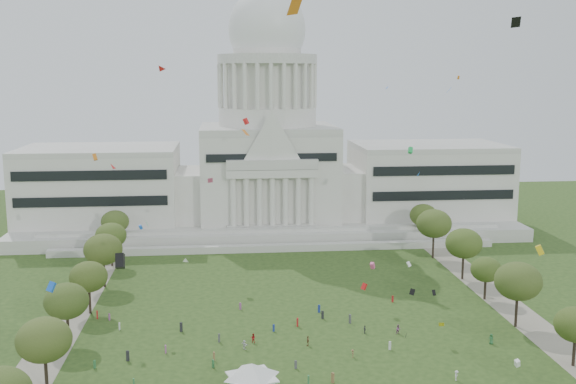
{
  "coord_description": "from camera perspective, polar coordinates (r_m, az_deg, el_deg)",
  "views": [
    {
      "loc": [
        -15.1,
        -108.49,
        50.84
      ],
      "look_at": [
        0.0,
        45.0,
        24.0
      ],
      "focal_mm": 42.0,
      "sensor_mm": 36.0,
      "label": 1
    }
  ],
  "objects": [
    {
      "name": "person_4",
      "position": [
        131.14,
        1.69,
        -12.48
      ],
      "size": [
        0.88,
        1.25,
        1.94
      ],
      "primitive_type": "imported",
      "rotation": [
        0.0,
        0.0,
        4.47
      ],
      "color": "olive",
      "rests_on": "ground"
    },
    {
      "name": "person_0",
      "position": [
        137.49,
        16.83,
        -11.82
      ],
      "size": [
        1.14,
        1.18,
        2.03
      ],
      "primitive_type": "imported",
      "rotation": [
        0.0,
        0.0,
        5.42
      ],
      "color": "#33723F",
      "rests_on": "ground"
    },
    {
      "name": "row_tree_l_4",
      "position": [
        168.67,
        -15.39,
        -4.72
      ],
      "size": [
        9.29,
        9.29,
        13.21
      ],
      "color": "black",
      "rests_on": "ground"
    },
    {
      "name": "event_tent",
      "position": [
        111.84,
        -3.08,
        -14.81
      ],
      "size": [
        12.07,
        12.07,
        5.38
      ],
      "color": "#4C4C4C",
      "rests_on": "ground"
    },
    {
      "name": "row_tree_r_1",
      "position": [
        130.46,
        23.21,
        -10.29
      ],
      "size": [
        7.58,
        7.58,
        10.78
      ],
      "color": "black",
      "rests_on": "ground"
    },
    {
      "name": "row_tree_l_2",
      "position": [
        136.06,
        -18.25,
        -8.77
      ],
      "size": [
        8.42,
        8.42,
        11.97
      ],
      "color": "black",
      "rests_on": "ground"
    },
    {
      "name": "row_tree_l_5",
      "position": [
        186.89,
        -14.77,
        -3.58
      ],
      "size": [
        8.33,
        8.33,
        11.85
      ],
      "color": "black",
      "rests_on": "ground"
    },
    {
      "name": "ground",
      "position": [
        120.76,
        2.16,
        -15.03
      ],
      "size": [
        400.0,
        400.0,
        0.0
      ],
      "primitive_type": "plane",
      "color": "#294318",
      "rests_on": "ground"
    },
    {
      "name": "path_left",
      "position": [
        151.15,
        -18.14,
        -10.29
      ],
      "size": [
        8.0,
        160.0,
        0.04
      ],
      "primitive_type": "cube",
      "color": "gray",
      "rests_on": "ground"
    },
    {
      "name": "row_tree_r_4",
      "position": [
        174.48,
        14.67,
        -4.23
      ],
      "size": [
        9.19,
        9.19,
        13.06
      ],
      "color": "black",
      "rests_on": "ground"
    },
    {
      "name": "person_2",
      "position": [
        138.36,
        9.32,
        -11.4
      ],
      "size": [
        1.05,
        0.81,
        1.91
      ],
      "primitive_type": "imported",
      "rotation": [
        0.0,
        0.0,
        0.28
      ],
      "color": "#994C8C",
      "rests_on": "ground"
    },
    {
      "name": "person_3",
      "position": [
        126.73,
        5.49,
        -13.45
      ],
      "size": [
        0.6,
        1.03,
        1.53
      ],
      "primitive_type": "imported",
      "rotation": [
        0.0,
        0.0,
        4.62
      ],
      "color": "olive",
      "rests_on": "ground"
    },
    {
      "name": "path_right",
      "position": [
        160.45,
        18.11,
        -9.1
      ],
      "size": [
        8.0,
        160.0,
        0.04
      ],
      "primitive_type": "cube",
      "color": "gray",
      "rests_on": "ground"
    },
    {
      "name": "row_tree_l_1",
      "position": [
        117.18,
        -19.96,
        -11.69
      ],
      "size": [
        8.86,
        8.86,
        12.59
      ],
      "color": "black",
      "rests_on": "ground"
    },
    {
      "name": "row_tree_l_6",
      "position": [
        204.64,
        -14.43,
        -2.45
      ],
      "size": [
        8.19,
        8.19,
        11.64
      ],
      "color": "black",
      "rests_on": "ground"
    },
    {
      "name": "row_tree_r_3",
      "position": [
        160.93,
        16.42,
        -6.32
      ],
      "size": [
        7.01,
        7.01,
        9.98
      ],
      "color": "black",
      "rests_on": "ground"
    },
    {
      "name": "distant_crowd",
      "position": [
        133.63,
        -4.01,
        -12.12
      ],
      "size": [
        65.26,
        40.0,
        1.95
      ],
      "color": "#33723F",
      "rests_on": "ground"
    },
    {
      "name": "person_8",
      "position": [
        132.61,
        -2.97,
        -12.25
      ],
      "size": [
        1.05,
        0.87,
        1.86
      ],
      "primitive_type": "imported",
      "rotation": [
        0.0,
        0.0,
        2.74
      ],
      "color": "#B21E1E",
      "rests_on": "ground"
    },
    {
      "name": "row_tree_l_3",
      "position": [
        151.45,
        -16.53,
        -6.9
      ],
      "size": [
        8.12,
        8.12,
        11.55
      ],
      "color": "black",
      "rests_on": "ground"
    },
    {
      "name": "kite_swarm",
      "position": [
        118.36,
        2.52,
        -0.75
      ],
      "size": [
        80.99,
        102.23,
        62.51
      ],
      "color": "orange",
      "rests_on": "ground"
    },
    {
      "name": "person_10",
      "position": [
        137.73,
        6.52,
        -11.48
      ],
      "size": [
        0.63,
        1.03,
        1.67
      ],
      "primitive_type": "imported",
      "rotation": [
        0.0,
        0.0,
        1.67
      ],
      "color": "#4C4C51",
      "rests_on": "ground"
    },
    {
      "name": "person_5",
      "position": [
        129.85,
        -3.71,
        -12.78
      ],
      "size": [
        1.57,
        1.67,
        1.77
      ],
      "primitive_type": "imported",
      "rotation": [
        0.0,
        0.0,
        2.29
      ],
      "color": "silver",
      "rests_on": "ground"
    },
    {
      "name": "row_tree_r_6",
      "position": [
        210.19,
        11.4,
        -1.95
      ],
      "size": [
        8.42,
        8.42,
        11.97
      ],
      "color": "black",
      "rests_on": "ground"
    },
    {
      "name": "capitol",
      "position": [
        224.42,
        -1.72,
        2.56
      ],
      "size": [
        160.0,
        64.5,
        91.3
      ],
      "color": "#BAB7AF",
      "rests_on": "ground"
    },
    {
      "name": "row_tree_r_5",
      "position": [
        192.44,
        12.26,
        -2.63
      ],
      "size": [
        9.82,
        9.82,
        13.96
      ],
      "color": "black",
      "rests_on": "ground"
    },
    {
      "name": "row_tree_r_2",
      "position": [
        145.14,
        18.9,
        -7.16
      ],
      "size": [
        9.55,
        9.55,
        13.58
      ],
      "color": "black",
      "rests_on": "ground"
    },
    {
      "name": "person_9",
      "position": [
        120.94,
        14.08,
        -14.84
      ],
      "size": [
        1.15,
        1.27,
        1.77
      ],
      "primitive_type": "imported",
      "rotation": [
        0.0,
        0.0,
        0.95
      ],
      "color": "silver",
      "rests_on": "ground"
    }
  ]
}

